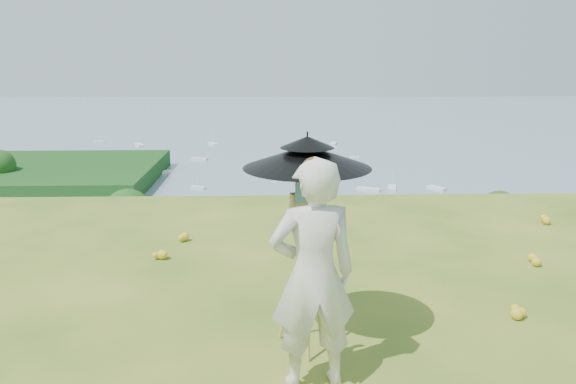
{
  "coord_description": "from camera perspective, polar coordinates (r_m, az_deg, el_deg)",
  "views": [
    {
      "loc": [
        -1.52,
        -3.22,
        2.64
      ],
      "look_at": [
        -1.31,
        3.83,
        0.86
      ],
      "focal_mm": 35.0,
      "sensor_mm": 36.0,
      "label": 1
    }
  ],
  "objects": [
    {
      "name": "shoreline_tier",
      "position": [
        87.26,
        -0.54,
        -12.12
      ],
      "size": [
        170.0,
        28.0,
        8.0
      ],
      "primitive_type": "cube",
      "color": "#6E6A58",
      "rests_on": "bay_water"
    },
    {
      "name": "bay_water",
      "position": [
        245.97,
        -1.34,
        5.59
      ],
      "size": [
        700.0,
        700.0,
        0.0
      ],
      "primitive_type": "plane",
      "color": "#7486A5",
      "rests_on": "ground"
    },
    {
      "name": "peninsula",
      "position": [
        177.3,
        -26.18,
        2.42
      ],
      "size": [
        90.0,
        60.0,
        12.0
      ],
      "primitive_type": null,
      "color": "#103D12",
      "rests_on": "bay_water"
    },
    {
      "name": "slope_trees",
      "position": [
        42.13,
        0.53,
        -10.6
      ],
      "size": [
        110.0,
        50.0,
        6.0
      ],
      "primitive_type": null,
      "color": "#154716",
      "rests_on": "forest_slope"
    },
    {
      "name": "harbor_town",
      "position": [
        84.58,
        -0.55,
        -8.17
      ],
      "size": [
        110.0,
        22.0,
        5.0
      ],
      "primitive_type": null,
      "color": "silver",
      "rests_on": "shoreline_tier"
    },
    {
      "name": "moored_boats",
      "position": [
        168.55,
        -5.4,
        1.66
      ],
      "size": [
        140.0,
        140.0,
        0.7
      ],
      "primitive_type": null,
      "color": "white",
      "rests_on": "bay_water"
    },
    {
      "name": "painter",
      "position": [
        4.41,
        2.56,
        -8.51
      ],
      "size": [
        0.75,
        0.56,
        1.89
      ],
      "primitive_type": "imported",
      "rotation": [
        0.0,
        0.0,
        3.31
      ],
      "color": "silver",
      "rests_on": "ground"
    },
    {
      "name": "field_easel",
      "position": [
        5.03,
        1.96,
        -7.42
      ],
      "size": [
        0.73,
        0.73,
        1.59
      ],
      "primitive_type": null,
      "rotation": [
        0.0,
        0.0,
        0.24
      ],
      "color": "olive",
      "rests_on": "ground"
    },
    {
      "name": "sun_umbrella",
      "position": [
        4.82,
        1.95,
        2.17
      ],
      "size": [
        1.23,
        1.23,
        0.68
      ],
      "primitive_type": null,
      "rotation": [
        0.0,
        0.0,
        0.12
      ],
      "color": "black",
      "rests_on": "field_easel"
    },
    {
      "name": "painter_cap",
      "position": [
        4.15,
        2.7,
        2.88
      ],
      "size": [
        0.22,
        0.26,
        0.1
      ],
      "primitive_type": null,
      "rotation": [
        0.0,
        0.0,
        0.13
      ],
      "color": "#D57578",
      "rests_on": "painter"
    }
  ]
}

